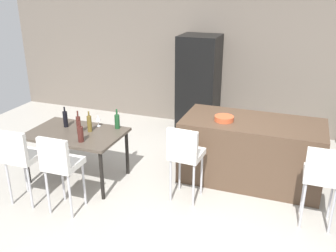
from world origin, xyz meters
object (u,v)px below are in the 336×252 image
Objects in this scene: bar_chair_left at (185,153)px; dining_chair_far at (60,162)px; wine_bottle_end at (79,125)px; bar_chair_middle at (322,174)px; refrigerator at (199,85)px; kitchen_island at (251,151)px; wine_bottle_far at (117,121)px; wine_bottle_corner at (81,134)px; dining_table at (76,137)px; dining_chair_near at (20,155)px; wine_glass_left at (98,118)px; wine_bottle_right at (89,123)px; fruit_bowl at (224,118)px; wine_bottle_near at (65,119)px.

dining_chair_far is at bearing -149.57° from bar_chair_left.
bar_chair_left is 1.58m from wine_bottle_end.
bar_chair_middle is 0.57× the size of refrigerator.
wine_bottle_far is (-1.88, -0.50, 0.39)m from kitchen_island.
dining_chair_far is 1.17m from wine_bottle_far.
dining_table is at bearing 135.19° from wine_bottle_corner.
dining_chair_near is at bearing -113.50° from refrigerator.
wine_glass_left is at bearing 60.13° from dining_table.
bar_chair_left is 3.48× the size of wine_bottle_right.
wine_bottle_corner is (-1.39, -0.24, 0.15)m from bar_chair_left.
wine_bottle_right is 1.02× the size of wine_bottle_far.
wine_glass_left is at bearing -167.74° from fruit_bowl.
fruit_bowl is (-1.31, 0.72, 0.26)m from bar_chair_middle.
dining_table is at bearing 179.59° from bar_chair_left.
bar_chair_middle is (0.92, -0.86, 0.24)m from kitchen_island.
bar_chair_left is at bearing 180.00° from bar_chair_middle.
fruit_bowl is at bearing 42.06° from dining_chair_far.
wine_glass_left is (-2.18, -0.52, 0.40)m from kitchen_island.
wine_bottle_near is 0.35m from wine_bottle_end.
kitchen_island is 2.49m from wine_bottle_end.
refrigerator is at bearing 116.37° from fruit_bowl.
wine_bottle_end reaches higher than wine_bottle_near.
wine_bottle_end is 1.91× the size of wine_glass_left.
wine_bottle_end reaches higher than dining_chair_far.
dining_chair_near is (-2.67, -1.64, 0.24)m from kitchen_island.
wine_bottle_near is at bearing -120.52° from refrigerator.
wine_bottle_corner is at bearing -175.43° from bar_chair_middle.
wine_glass_left is (0.49, 1.12, 0.17)m from dining_chair_near.
wine_bottle_end is (0.37, 0.79, 0.17)m from dining_chair_near.
refrigerator is (0.81, 3.25, 0.22)m from dining_chair_far.
dining_table is 0.85m from dining_chair_near.
dining_chair_far is 0.57× the size of refrigerator.
dining_chair_near reaches higher than kitchen_island.
wine_bottle_far reaches higher than fruit_bowl.
wine_bottle_corner is 0.16× the size of refrigerator.
wine_bottle_near is (-0.25, 0.14, 0.19)m from dining_table.
bar_chair_middle is 3.29m from refrigerator.
wine_bottle_corner reaches higher than kitchen_island.
wine_bottle_corner is at bearing -83.11° from wine_glass_left.
bar_chair_middle is at bearing -29.03° from fruit_bowl.
bar_chair_left and dining_chair_near have the same top height.
wine_bottle_far is at bearing 15.54° from wine_bottle_near.
wine_bottle_corner is 2.84m from refrigerator.
bar_chair_left is 3.42× the size of wine_bottle_near.
dining_table is at bearing -114.43° from refrigerator.
dining_table is 0.28m from wine_bottle_right.
bar_chair_left reaches higher than wine_bottle_near.
wine_bottle_near is at bearing -165.49° from fruit_bowl.
bar_chair_left and bar_chair_middle have the same top height.
wine_bottle_far is at bearing -165.05° from kitchen_island.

